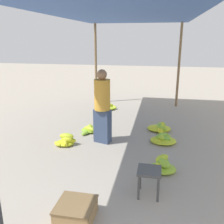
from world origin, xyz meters
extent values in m
cylinder|color=olive|center=(-1.40, 7.38, 1.35)|extent=(0.08, 0.08, 2.70)
cylinder|color=olive|center=(1.40, 7.38, 1.35)|extent=(0.08, 0.08, 2.70)
cube|color=#33569E|center=(0.00, 3.84, 2.72)|extent=(3.19, 7.48, 0.04)
cube|color=#4C4C4C|center=(0.74, 2.15, 0.40)|extent=(0.34, 0.34, 0.04)
cylinder|color=#4C4C4C|center=(0.61, 2.02, 0.19)|extent=(0.04, 0.04, 0.38)
cylinder|color=#4C4C4C|center=(0.88, 2.02, 0.19)|extent=(0.04, 0.04, 0.38)
cylinder|color=#4C4C4C|center=(0.61, 2.29, 0.19)|extent=(0.04, 0.04, 0.38)
cylinder|color=#4C4C4C|center=(0.88, 2.29, 0.19)|extent=(0.04, 0.04, 0.38)
ellipsoid|color=#BFD12A|center=(-1.09, 3.63, 0.20)|extent=(0.31, 0.15, 0.14)
ellipsoid|color=yellow|center=(-1.01, 3.65, 0.10)|extent=(0.24, 0.12, 0.11)
ellipsoid|color=yellow|center=(-1.11, 3.57, 0.09)|extent=(0.25, 0.32, 0.15)
ellipsoid|color=yellow|center=(-1.25, 3.51, 0.06)|extent=(0.24, 0.22, 0.09)
ellipsoid|color=yellow|center=(-1.06, 3.57, 0.14)|extent=(0.24, 0.14, 0.12)
ellipsoid|color=yellow|center=(-1.14, 3.77, 0.08)|extent=(0.28, 0.26, 0.12)
ellipsoid|color=#CCD628|center=(-1.13, 3.62, 0.05)|extent=(0.40, 0.35, 0.10)
ellipsoid|color=#B7CD2B|center=(-0.80, 4.40, 0.11)|extent=(0.35, 0.26, 0.13)
ellipsoid|color=#98C131|center=(-0.74, 4.52, 0.08)|extent=(0.15, 0.28, 0.10)
ellipsoid|color=#AFCA2D|center=(-0.82, 4.52, 0.11)|extent=(0.21, 0.33, 0.13)
ellipsoid|color=#86BA34|center=(-0.87, 4.31, 0.05)|extent=(0.23, 0.34, 0.09)
ellipsoid|color=#8CBC33|center=(-0.81, 4.49, 0.05)|extent=(0.44, 0.39, 0.10)
ellipsoid|color=yellow|center=(-0.90, 6.41, 0.08)|extent=(0.30, 0.33, 0.12)
ellipsoid|color=#8EBD33|center=(-0.80, 6.59, 0.14)|extent=(0.21, 0.25, 0.12)
ellipsoid|color=#CBD528|center=(-0.78, 6.58, 0.13)|extent=(0.30, 0.20, 0.13)
ellipsoid|color=#B8CE2B|center=(-0.63, 6.65, 0.06)|extent=(0.30, 0.32, 0.10)
ellipsoid|color=#AAC82E|center=(-0.87, 6.51, 0.10)|extent=(0.15, 0.22, 0.12)
ellipsoid|color=#ABC92D|center=(-0.83, 6.57, 0.05)|extent=(0.56, 0.49, 0.10)
ellipsoid|color=#79B536|center=(0.93, 2.89, 0.14)|extent=(0.23, 0.21, 0.14)
ellipsoid|color=#7BB636|center=(1.02, 2.99, 0.08)|extent=(0.13, 0.34, 0.12)
ellipsoid|color=#B3CC2C|center=(0.93, 2.97, 0.20)|extent=(0.29, 0.29, 0.13)
ellipsoid|color=yellow|center=(0.92, 2.88, 0.14)|extent=(0.27, 0.27, 0.09)
ellipsoid|color=#8BBC33|center=(0.95, 2.85, 0.18)|extent=(0.31, 0.33, 0.15)
ellipsoid|color=#97C131|center=(0.94, 2.90, 0.05)|extent=(0.48, 0.42, 0.10)
ellipsoid|color=#CCD628|center=(0.92, 5.04, 0.11)|extent=(0.19, 0.24, 0.14)
ellipsoid|color=#78B437|center=(0.97, 5.13, 0.07)|extent=(0.14, 0.27, 0.15)
ellipsoid|color=#7EB736|center=(0.87, 4.97, 0.13)|extent=(0.11, 0.27, 0.10)
ellipsoid|color=#B5CD2C|center=(0.82, 4.94, 0.08)|extent=(0.17, 0.29, 0.11)
ellipsoid|color=#99C131|center=(0.92, 4.84, 0.09)|extent=(0.35, 0.34, 0.11)
ellipsoid|color=yellow|center=(0.89, 4.69, 0.06)|extent=(0.20, 0.26, 0.13)
ellipsoid|color=yellow|center=(0.86, 4.94, 0.05)|extent=(0.58, 0.51, 0.10)
ellipsoid|color=#B0CB2D|center=(0.90, 4.27, 0.08)|extent=(0.28, 0.28, 0.10)
ellipsoid|color=#84B934|center=(0.95, 4.23, 0.16)|extent=(0.29, 0.27, 0.10)
ellipsoid|color=#80B835|center=(1.00, 4.37, 0.05)|extent=(0.34, 0.27, 0.10)
ellipsoid|color=#CCD628|center=(0.83, 4.07, 0.06)|extent=(0.30, 0.28, 0.11)
ellipsoid|color=#76B437|center=(0.96, 4.15, 0.11)|extent=(0.36, 0.24, 0.11)
ellipsoid|color=#A7C72E|center=(0.91, 4.17, 0.12)|extent=(0.24, 0.32, 0.11)
ellipsoid|color=#C0D12A|center=(0.96, 4.16, 0.05)|extent=(0.58, 0.50, 0.10)
cube|color=#9E7A4C|center=(-0.14, 1.46, 0.10)|extent=(0.46, 0.46, 0.21)
cube|color=brown|center=(-0.14, 1.46, 0.22)|extent=(0.48, 0.48, 0.02)
cube|color=#384766|center=(-0.37, 3.95, 0.37)|extent=(0.40, 0.30, 0.75)
cylinder|color=gold|center=(-0.37, 3.95, 1.07)|extent=(0.43, 0.43, 0.65)
sphere|color=#9E704C|center=(-0.37, 3.95, 1.51)|extent=(0.21, 0.21, 0.21)
camera|label=1|loc=(0.83, -1.08, 2.23)|focal=40.00mm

